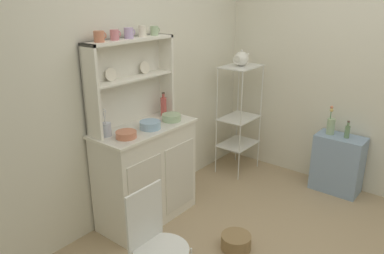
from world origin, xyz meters
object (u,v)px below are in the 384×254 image
Objects in this scene: bakers_rack at (239,109)px; jam_bottle at (164,106)px; wire_chair at (154,238)px; floor_basket at (236,242)px; hutch_shelf_unit at (128,76)px; porcelain_teapot at (241,59)px; flower_vase at (331,125)px; oil_bottle at (347,131)px; hutch_cabinet at (146,173)px; side_shelf_blue at (338,164)px; utensil_jar at (106,129)px; cup_terracotta_0 at (99,36)px; bowl_mixing_large at (126,135)px.

bakers_rack is 1.09m from jam_bottle.
floor_basket is (0.83, -0.11, -0.46)m from wire_chair.
hutch_shelf_unit is 0.70× the size of bakers_rack.
wire_chair is 2.34m from porcelain_teapot.
bakers_rack is 0.57m from porcelain_teapot.
flower_vase reaches higher than oil_bottle.
porcelain_teapot is (1.38, -0.10, 0.85)m from hutch_cabinet.
flower_vase is (0.23, -0.96, -0.60)m from porcelain_teapot.
flower_vase is (-0.00, 0.12, 0.41)m from side_shelf_blue.
hutch_shelf_unit reaches higher than jam_bottle.
hutch_shelf_unit is 1.65m from floor_basket.
utensil_jar reaches higher than flower_vase.
jam_bottle is at bearing 0.69° from utensil_jar.
jam_bottle is 0.72× the size of flower_vase.
cup_terracotta_0 is at bearing 148.24° from flower_vase.
side_shelf_blue is 6.46× the size of cup_terracotta_0.
floor_basket is at bearing -64.25° from utensil_jar.
hutch_cabinet is 0.98m from floor_basket.
bakers_rack is 7.44× the size of bowl_mixing_large.
wire_chair is at bearing -162.06° from porcelain_teapot.
wire_chair is 1.53m from cup_terracotta_0.
bakers_rack is at bearing 101.41° from oil_bottle.
oil_bottle is (1.88, -1.16, -0.25)m from bowl_mixing_large.
side_shelf_blue is 1.99× the size of flower_vase.
bakers_rack is 4.06× the size of flower_vase.
flower_vase is 1.72× the size of oil_bottle.
cup_terracotta_0 is 0.38× the size of porcelain_teapot.
utensil_jar is (-1.96, 1.26, 0.66)m from side_shelf_blue.
jam_bottle is (-1.27, 1.27, 0.69)m from side_shelf_blue.
cup_terracotta_0 is 2.56m from oil_bottle.
side_shelf_blue is (1.61, -1.19, -0.16)m from hutch_cabinet.
flower_vase is at bearing 7.56° from wire_chair.
side_shelf_blue is 1.50m from porcelain_teapot.
bowl_mixing_large is 0.54× the size of flower_vase.
bowl_mixing_large is at bearing -138.93° from hutch_shelf_unit.
floor_basket is 1.26m from bowl_mixing_large.
wire_chair is at bearing -126.76° from hutch_shelf_unit.
cup_terracotta_0 is at bearing 112.96° from floor_basket.
porcelain_teapot is at bearing 103.38° from flower_vase.
wire_chair is at bearing -121.52° from bowl_mixing_large.
side_shelf_blue is at bearing -36.33° from hutch_cabinet.
jam_bottle reaches higher than wire_chair.
porcelain_teapot is 0.81× the size of flower_vase.
utensil_jar is (-0.34, -0.09, -0.37)m from hutch_shelf_unit.
hutch_cabinet is at bearing 62.45° from wire_chair.
hutch_cabinet is 2.04m from oil_bottle.
utensil_jar is 0.73× the size of flower_vase.
floor_basket is 1.94m from porcelain_teapot.
side_shelf_blue is 2.77× the size of jam_bottle.
flower_vase is (1.96, -1.14, -0.25)m from utensil_jar.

